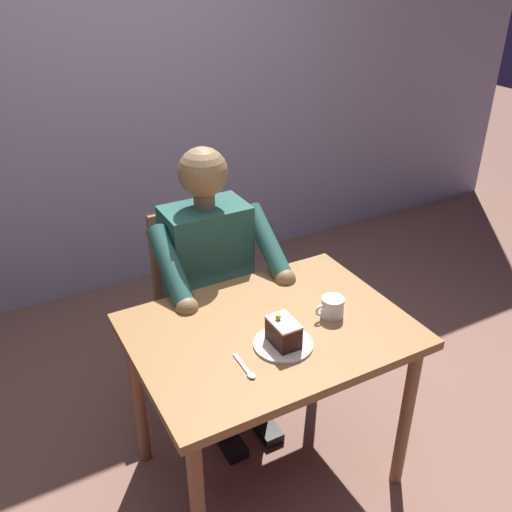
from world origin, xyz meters
TOP-DOWN VIEW (x-y plane):
  - ground_plane at (0.00, 0.00)m, footprint 14.00×14.00m
  - cafe_rear_panel at (0.00, -1.84)m, footprint 6.40×0.12m
  - dining_table at (0.00, 0.00)m, footprint 1.00×0.73m
  - chair at (0.00, -0.65)m, footprint 0.42×0.42m
  - seated_person at (0.00, -0.48)m, footprint 0.53×0.58m
  - dessert_plate at (0.01, 0.11)m, footprint 0.21×0.21m
  - cake_slice at (0.01, 0.11)m, footprint 0.08×0.12m
  - coffee_cup at (-0.24, 0.05)m, footprint 0.12×0.09m
  - dessert_spoon at (0.19, 0.17)m, footprint 0.03×0.14m

SIDE VIEW (x-z plane):
  - ground_plane at x=0.00m, z-range 0.00..0.00m
  - chair at x=0.00m, z-range 0.05..0.97m
  - dining_table at x=0.00m, z-range 0.28..1.02m
  - seated_person at x=0.00m, z-range 0.03..1.30m
  - dessert_spoon at x=0.19m, z-range 0.74..0.75m
  - dessert_plate at x=0.01m, z-range 0.74..0.75m
  - coffee_cup at x=-0.24m, z-range 0.75..0.82m
  - cake_slice at x=0.01m, z-range 0.74..0.86m
  - cafe_rear_panel at x=0.00m, z-range 0.00..3.00m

